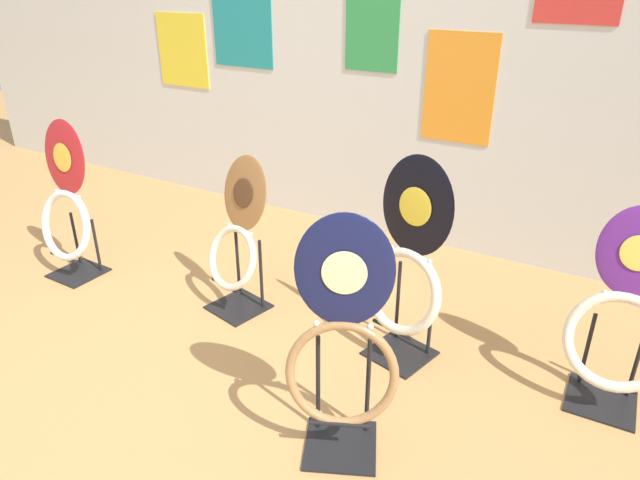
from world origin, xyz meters
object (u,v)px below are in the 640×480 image
toilet_seat_display_navy_moon (343,343)px  toilet_seat_display_woodgrain (237,241)px  toilet_seat_display_purple_note (622,323)px  toilet_seat_display_jazz_black (406,271)px  paint_can (372,272)px  toilet_seat_display_crimson_swirl (66,210)px

toilet_seat_display_navy_moon → toilet_seat_display_woodgrain: size_ratio=1.16×
toilet_seat_display_woodgrain → toilet_seat_display_purple_note: size_ratio=0.97×
toilet_seat_display_navy_moon → toilet_seat_display_jazz_black: 0.67m
toilet_seat_display_purple_note → paint_can: bearing=162.8°
toilet_seat_display_navy_moon → toilet_seat_display_woodgrain: 1.16m
toilet_seat_display_jazz_black → toilet_seat_display_purple_note: bearing=8.4°
toilet_seat_display_purple_note → paint_can: 1.40m
toilet_seat_display_navy_moon → toilet_seat_display_crimson_swirl: toilet_seat_display_navy_moon is taller
toilet_seat_display_navy_moon → paint_can: (-0.44, 1.21, -0.41)m
paint_can → toilet_seat_display_crimson_swirl: bearing=-154.4°
toilet_seat_display_purple_note → toilet_seat_display_crimson_swirl: 2.95m
toilet_seat_display_navy_moon → toilet_seat_display_jazz_black: toilet_seat_display_jazz_black is taller
toilet_seat_display_navy_moon → toilet_seat_display_purple_note: 1.18m
toilet_seat_display_purple_note → toilet_seat_display_navy_moon: bearing=-136.9°
toilet_seat_display_purple_note → paint_can: (-1.30, 0.40, -0.32)m
toilet_seat_display_purple_note → toilet_seat_display_crimson_swirl: (-2.93, -0.37, 0.02)m
toilet_seat_display_jazz_black → toilet_seat_display_crimson_swirl: toilet_seat_display_jazz_black is taller
toilet_seat_display_jazz_black → paint_can: size_ratio=5.24×
toilet_seat_display_woodgrain → toilet_seat_display_crimson_swirl: bearing=-169.6°
toilet_seat_display_jazz_black → toilet_seat_display_purple_note: 0.90m
toilet_seat_display_navy_moon → toilet_seat_display_jazz_black: (-0.03, 0.67, -0.03)m
toilet_seat_display_navy_moon → paint_can: 1.35m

